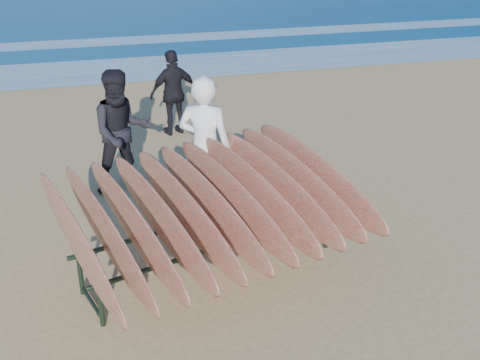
# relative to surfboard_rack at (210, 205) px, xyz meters

# --- Properties ---
(ground) EXTENTS (120.00, 120.00, 0.00)m
(ground) POSITION_rel_surfboard_rack_xyz_m (0.45, -0.41, -0.86)
(ground) COLOR tan
(ground) RESTS_ON ground
(foam_near) EXTENTS (160.00, 160.00, 0.00)m
(foam_near) POSITION_rel_surfboard_rack_xyz_m (0.45, 9.59, -0.85)
(foam_near) COLOR white
(foam_near) RESTS_ON ground
(foam_far) EXTENTS (160.00, 160.00, 0.00)m
(foam_far) POSITION_rel_surfboard_rack_xyz_m (0.45, 13.09, -0.86)
(foam_far) COLOR white
(foam_far) RESTS_ON ground
(surfboard_rack) EXTENTS (3.82, 3.50, 1.36)m
(surfboard_rack) POSITION_rel_surfboard_rack_xyz_m (0.00, 0.00, 0.00)
(surfboard_rack) COLOR #1D2E20
(surfboard_rack) RESTS_ON ground
(person_white) EXTENTS (0.86, 0.75, 1.98)m
(person_white) POSITION_rel_surfboard_rack_xyz_m (0.24, 1.44, 0.13)
(person_white) COLOR white
(person_white) RESTS_ON ground
(person_dark_a) EXTENTS (1.00, 0.83, 1.86)m
(person_dark_a) POSITION_rel_surfboard_rack_xyz_m (-0.79, 2.47, 0.07)
(person_dark_a) COLOR black
(person_dark_a) RESTS_ON ground
(person_dark_b) EXTENTS (0.99, 0.61, 1.58)m
(person_dark_b) POSITION_rel_surfboard_rack_xyz_m (0.32, 4.68, -0.07)
(person_dark_b) COLOR black
(person_dark_b) RESTS_ON ground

